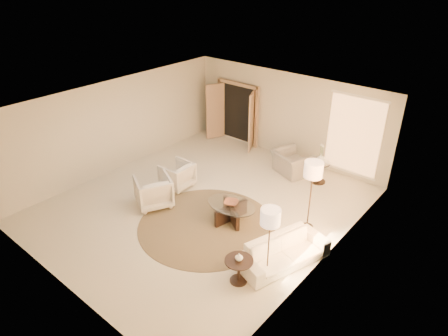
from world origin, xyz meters
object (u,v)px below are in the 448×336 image
Objects in this scene: coffee_table at (231,210)px; floor_lamp_far at (270,220)px; accent_chair at (292,159)px; side_vase at (321,158)px; armchair_right at (153,190)px; bowl at (231,203)px; armchair_left at (177,174)px; floor_lamp_near at (313,173)px; end_vase at (239,257)px; sofa at (284,252)px; end_table at (239,267)px; side_table at (319,170)px.

coffee_table is 1.06× the size of floor_lamp_far.
accent_chair is 0.97m from side_vase.
armchair_right is 0.85× the size of accent_chair.
bowl is at bearing 113.76° from accent_chair.
armchair_left is 3.02× the size of side_vase.
floor_lamp_near is (3.67, 1.72, 1.08)m from armchair_right.
armchair_right is 5.47× the size of end_vase.
end_table is (-0.39, -1.07, 0.08)m from sofa.
side_table is 1.83× the size of bowl.
side_vase is (3.02, 2.85, 0.37)m from armchair_left.
side_table is (2.80, 3.93, -0.06)m from armchair_right.
armchair_left is at bearing -141.05° from armchair_right.
accent_chair is 3.97× the size of side_vase.
armchair_right is 3.37× the size of side_vase.
floor_lamp_far is at bearing 113.17° from armchair_right.
armchair_left is at bearing 153.16° from end_vase.
floor_lamp_near is (0.15, 2.54, 1.16)m from end_table.
armchair_right is at bearing -125.45° from side_vase.
side_vase is at bearing 34.87° from sofa.
floor_lamp_far is at bearing -75.90° from side_vase.
coffee_table is at bearing -148.98° from floor_lamp_near.
floor_lamp_far is 6.01× the size of side_vase.
sofa is 1.17× the size of coffee_table.
side_table is at bearing 104.10° from floor_lamp_far.
end_vase reaches higher than coffee_table.
coffee_table is 4.88× the size of bowl.
accent_chair reaches higher than bowl.
end_table is at bearing -122.56° from floor_lamp_far.
armchair_left is (-4.13, 0.82, 0.11)m from sofa.
coffee_table is at bearing 137.46° from armchair_right.
armchair_left is 2.30m from bowl.
accent_chair is 4.99m from end_vase.
accent_chair reaches higher than armchair_right.
accent_chair is (2.10, 2.82, 0.06)m from armchair_left.
armchair_left is 1.10m from armchair_right.
armchair_right is 1.40× the size of side_table.
armchair_left is at bearing 161.56° from floor_lamp_far.
sofa is at bearing -73.15° from side_table.
floor_lamp_far is (-0.06, -0.54, 1.10)m from sofa.
end_table is (1.47, -1.56, 0.07)m from coffee_table.
end_vase is (-0.15, -2.54, -0.91)m from floor_lamp_near.
sofa reaches higher than end_table.
side_table is (3.02, 2.85, -0.02)m from armchair_left.
floor_lamp_far is 4.59× the size of bowl.
floor_lamp_near reaches higher than sofa.
armchair_right is 3.98m from floor_lamp_far.
side_vase is (0.75, 3.18, 0.26)m from bowl.
side_vase is (-0.87, 2.20, -0.76)m from floor_lamp_near.
end_table is at bearing -46.85° from coffee_table.
end_table is at bearing 177.74° from sofa.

